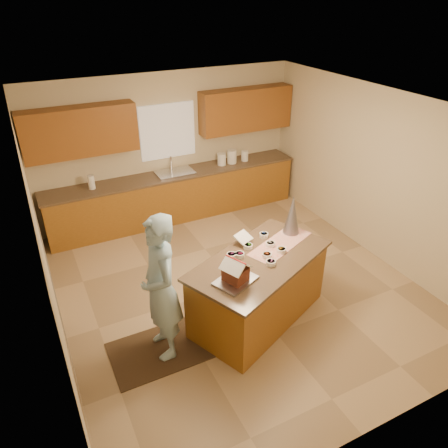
% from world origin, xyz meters
% --- Properties ---
extents(floor, '(5.50, 5.50, 0.00)m').
position_xyz_m(floor, '(0.00, 0.00, 0.00)').
color(floor, tan).
rests_on(floor, ground).
extents(ceiling, '(5.50, 5.50, 0.00)m').
position_xyz_m(ceiling, '(0.00, 0.00, 2.70)').
color(ceiling, silver).
rests_on(ceiling, floor).
extents(wall_back, '(5.50, 5.50, 0.00)m').
position_xyz_m(wall_back, '(0.00, 2.75, 1.35)').
color(wall_back, beige).
rests_on(wall_back, floor).
extents(wall_front, '(5.50, 5.50, 0.00)m').
position_xyz_m(wall_front, '(0.00, -2.75, 1.35)').
color(wall_front, beige).
rests_on(wall_front, floor).
extents(wall_left, '(5.50, 5.50, 0.00)m').
position_xyz_m(wall_left, '(-2.50, 0.00, 1.35)').
color(wall_left, beige).
rests_on(wall_left, floor).
extents(wall_right, '(5.50, 5.50, 0.00)m').
position_xyz_m(wall_right, '(2.50, 0.00, 1.35)').
color(wall_right, beige).
rests_on(wall_right, floor).
extents(stone_accent, '(0.00, 2.50, 2.50)m').
position_xyz_m(stone_accent, '(-2.48, -0.80, 1.25)').
color(stone_accent, gray).
rests_on(stone_accent, wall_left).
extents(window_curtain, '(1.05, 0.03, 1.00)m').
position_xyz_m(window_curtain, '(0.00, 2.72, 1.65)').
color(window_curtain, white).
rests_on(window_curtain, wall_back).
extents(back_counter_base, '(4.80, 0.60, 0.88)m').
position_xyz_m(back_counter_base, '(0.00, 2.45, 0.44)').
color(back_counter_base, '#93591E').
rests_on(back_counter_base, floor).
extents(back_counter_top, '(4.85, 0.63, 0.04)m').
position_xyz_m(back_counter_top, '(0.00, 2.45, 0.90)').
color(back_counter_top, brown).
rests_on(back_counter_top, back_counter_base).
extents(upper_cabinet_left, '(1.85, 0.35, 0.80)m').
position_xyz_m(upper_cabinet_left, '(-1.55, 2.57, 1.90)').
color(upper_cabinet_left, brown).
rests_on(upper_cabinet_left, wall_back).
extents(upper_cabinet_right, '(1.85, 0.35, 0.80)m').
position_xyz_m(upper_cabinet_right, '(1.55, 2.57, 1.90)').
color(upper_cabinet_right, brown).
rests_on(upper_cabinet_right, wall_back).
extents(sink, '(0.70, 0.45, 0.12)m').
position_xyz_m(sink, '(0.00, 2.45, 0.89)').
color(sink, silver).
rests_on(sink, back_counter_top).
extents(faucet, '(0.03, 0.03, 0.28)m').
position_xyz_m(faucet, '(0.00, 2.63, 1.06)').
color(faucet, silver).
rests_on(faucet, back_counter_top).
extents(island_base, '(2.08, 1.60, 0.91)m').
position_xyz_m(island_base, '(-0.05, -0.73, 0.46)').
color(island_base, '#93591E').
rests_on(island_base, floor).
extents(island_top, '(2.19, 1.71, 0.04)m').
position_xyz_m(island_top, '(-0.05, -0.73, 0.93)').
color(island_top, brown).
rests_on(island_top, island_base).
extents(table_runner, '(1.10, 0.76, 0.01)m').
position_xyz_m(table_runner, '(0.37, -0.55, 0.96)').
color(table_runner, '#B0200C').
rests_on(table_runner, island_top).
extents(baking_tray, '(0.58, 0.51, 0.03)m').
position_xyz_m(baking_tray, '(-0.55, -1.01, 0.97)').
color(baking_tray, silver).
rests_on(baking_tray, island_top).
extents(cookbook, '(0.28, 0.25, 0.10)m').
position_xyz_m(cookbook, '(-0.07, -0.31, 1.05)').
color(cookbook, white).
rests_on(cookbook, island_top).
extents(tinsel_tree, '(0.30, 0.30, 0.57)m').
position_xyz_m(tinsel_tree, '(0.67, -0.36, 1.24)').
color(tinsel_tree, '#A3A4AF').
rests_on(tinsel_tree, island_top).
extents(rug, '(1.27, 0.83, 0.01)m').
position_xyz_m(rug, '(-1.43, -0.74, 0.01)').
color(rug, black).
rests_on(rug, floor).
extents(boy, '(0.46, 0.69, 1.87)m').
position_xyz_m(boy, '(-1.38, -0.74, 0.95)').
color(boy, '#A0CAE3').
rests_on(boy, rug).
extents(canister_a, '(0.16, 0.16, 0.23)m').
position_xyz_m(canister_a, '(0.97, 2.45, 1.03)').
color(canister_a, white).
rests_on(canister_a, back_counter_top).
extents(canister_b, '(0.18, 0.18, 0.27)m').
position_xyz_m(canister_b, '(1.20, 2.45, 1.05)').
color(canister_b, white).
rests_on(canister_b, back_counter_top).
extents(canister_c, '(0.14, 0.14, 0.20)m').
position_xyz_m(canister_c, '(1.48, 2.45, 1.02)').
color(canister_c, white).
rests_on(canister_c, back_counter_top).
extents(paper_towel, '(0.11, 0.11, 0.25)m').
position_xyz_m(paper_towel, '(-1.52, 2.45, 1.04)').
color(paper_towel, white).
rests_on(paper_towel, back_counter_top).
extents(gingerbread_house, '(0.38, 0.38, 0.29)m').
position_xyz_m(gingerbread_house, '(-0.55, -1.01, 1.09)').
color(gingerbread_house, maroon).
rests_on(gingerbread_house, baking_tray).
extents(candy_bowls, '(0.76, 0.74, 0.06)m').
position_xyz_m(candy_bowls, '(0.01, -0.60, 0.98)').
color(candy_bowls, green).
rests_on(candy_bowls, island_top).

